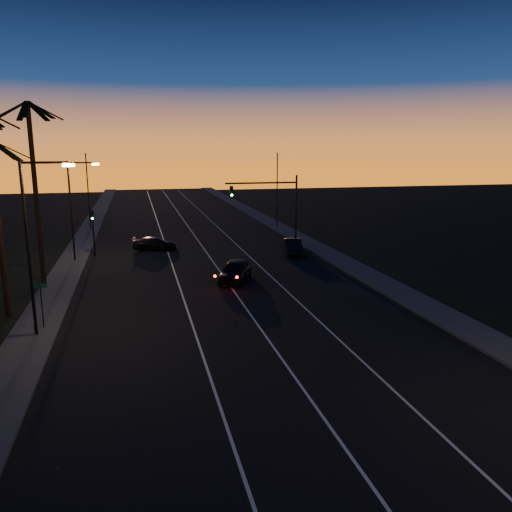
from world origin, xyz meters
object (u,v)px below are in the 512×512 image
object	(u,v)px
cross_car	(155,244)
lead_car	(235,271)
signal_mast	(273,199)
right_car	(293,247)

from	to	relation	value
cross_car	lead_car	bearing A→B (deg)	-68.15
lead_car	cross_car	world-z (taller)	lead_car
signal_mast	lead_car	distance (m)	13.61
lead_car	cross_car	size ratio (longest dim) A/B	1.17
lead_car	right_car	distance (m)	10.52
signal_mast	lead_car	world-z (taller)	signal_mast
signal_mast	cross_car	distance (m)	12.05
right_car	cross_car	bearing A→B (deg)	157.47
lead_car	cross_car	bearing A→B (deg)	111.85
lead_car	right_car	size ratio (longest dim) A/B	1.17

